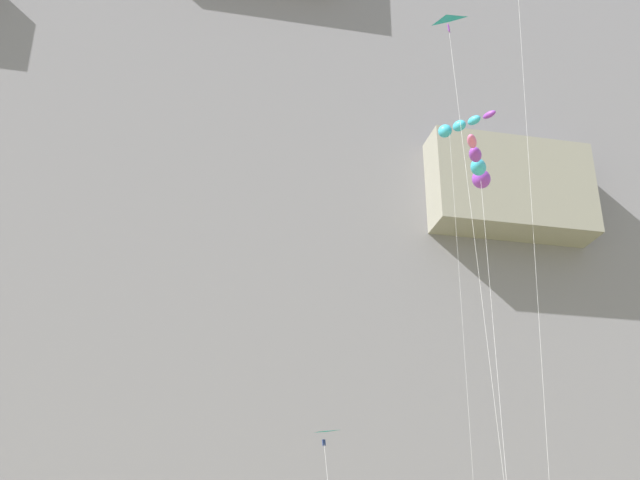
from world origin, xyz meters
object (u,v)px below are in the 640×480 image
Objects in this scene: kite_windsock_high_left at (479,169)px; kite_windsock_low_left at (458,127)px; kite_delta_mid_right at (321,448)px; kite_delta_front_field at (449,41)px.

kite_windsock_low_left is at bearing 69.14° from kite_windsock_high_left.
kite_windsock_low_left reaches higher than kite_windsock_high_left.
kite_windsock_low_left is 18.99m from kite_windsock_high_left.
kite_windsock_low_left is (12.36, 10.25, 24.73)m from kite_delta_mid_right.
kite_delta_mid_right is at bearing 152.21° from kite_windsock_high_left.
kite_windsock_low_left reaches higher than kite_delta_front_field.
kite_delta_front_field is at bearing -114.26° from kite_windsock_low_left.
kite_windsock_high_left is 0.76× the size of kite_delta_front_field.
kite_windsock_low_left is 1.55× the size of kite_windsock_high_left.
kite_delta_front_field is at bearing -133.90° from kite_windsock_high_left.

